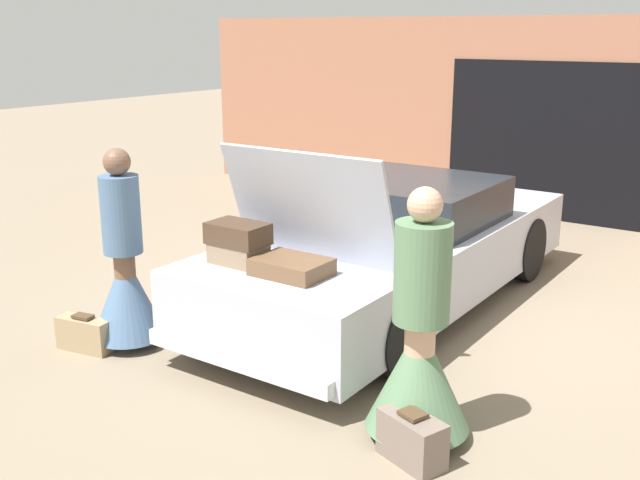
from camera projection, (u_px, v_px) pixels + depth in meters
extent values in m
plane|color=#7F705B|center=(393.00, 302.00, 7.43)|extent=(40.00, 40.00, 0.00)
cube|color=#9E664C|center=(547.00, 120.00, 10.44)|extent=(12.00, 0.12, 2.80)
cube|color=black|center=(543.00, 142.00, 10.46)|extent=(2.80, 0.02, 2.20)
cube|color=#B2B7C6|center=(395.00, 256.00, 7.30)|extent=(1.79, 4.67, 0.61)
cube|color=#1E2328|center=(410.00, 199.00, 7.38)|extent=(1.57, 1.50, 0.40)
cylinder|color=black|center=(393.00, 227.00, 8.93)|extent=(0.18, 0.68, 0.68)
cylinder|color=black|center=(528.00, 249.00, 8.03)|extent=(0.18, 0.68, 0.68)
cylinder|color=black|center=(237.00, 294.00, 6.68)|extent=(0.18, 0.68, 0.68)
cylinder|color=black|center=(399.00, 335.00, 5.78)|extent=(0.18, 0.68, 0.68)
cube|color=silver|center=(235.00, 360.00, 5.47)|extent=(1.70, 0.10, 0.12)
cube|color=#B2B7C6|center=(308.00, 207.00, 5.94)|extent=(1.52, 0.35, 0.94)
cube|color=#8C7259|center=(239.00, 253.00, 6.02)|extent=(0.43, 0.30, 0.16)
cube|color=brown|center=(292.00, 267.00, 5.74)|extent=(0.56, 0.42, 0.13)
cube|color=#473323|center=(238.00, 233.00, 5.98)|extent=(0.47, 0.31, 0.17)
cylinder|color=brown|center=(127.00, 299.00, 6.34)|extent=(0.18, 0.18, 0.82)
cone|color=slate|center=(127.00, 294.00, 6.33)|extent=(0.62, 0.62, 0.74)
cylinder|color=slate|center=(121.00, 215.00, 6.14)|extent=(0.32, 0.32, 0.65)
sphere|color=brown|center=(117.00, 162.00, 6.02)|extent=(0.22, 0.22, 0.22)
cylinder|color=tan|center=(418.00, 380.00, 4.87)|extent=(0.20, 0.20, 0.82)
cone|color=#567A56|center=(418.00, 374.00, 4.86)|extent=(0.69, 0.69, 0.74)
cylinder|color=#567A56|center=(422.00, 273.00, 4.67)|extent=(0.36, 0.36, 0.65)
sphere|color=tan|center=(425.00, 205.00, 4.55)|extent=(0.22, 0.22, 0.22)
cube|color=#9E8460|center=(85.00, 334.00, 6.29)|extent=(0.51, 0.25, 0.28)
cube|color=#4C3823|center=(83.00, 316.00, 6.25)|extent=(0.19, 0.13, 0.02)
cube|color=#75665B|center=(412.00, 439.00, 4.66)|extent=(0.49, 0.35, 0.31)
cube|color=#4C3823|center=(413.00, 414.00, 4.61)|extent=(0.19, 0.18, 0.02)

